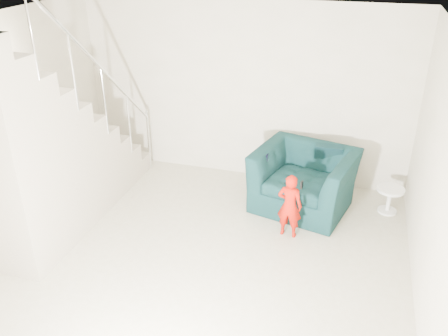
{
  "coord_description": "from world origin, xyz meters",
  "views": [
    {
      "loc": [
        1.65,
        -3.91,
        3.53
      ],
      "look_at": [
        0.15,
        1.2,
        0.85
      ],
      "focal_mm": 38.0,
      "sensor_mm": 36.0,
      "label": 1
    }
  ],
  "objects_px": {
    "toddler": "(290,206)",
    "side_table": "(390,196)",
    "armchair": "(304,180)",
    "staircase": "(44,162)"
  },
  "relations": [
    {
      "from": "armchair",
      "to": "side_table",
      "type": "relative_size",
      "value": 3.46
    },
    {
      "from": "armchair",
      "to": "toddler",
      "type": "xyz_separation_m",
      "value": [
        -0.07,
        -0.77,
        0.01
      ]
    },
    {
      "from": "toddler",
      "to": "side_table",
      "type": "xyz_separation_m",
      "value": [
        1.24,
        0.95,
        -0.18
      ]
    },
    {
      "from": "armchair",
      "to": "side_table",
      "type": "height_order",
      "value": "armchair"
    },
    {
      "from": "side_table",
      "to": "staircase",
      "type": "height_order",
      "value": "staircase"
    },
    {
      "from": "armchair",
      "to": "toddler",
      "type": "distance_m",
      "value": 0.78
    },
    {
      "from": "armchair",
      "to": "staircase",
      "type": "distance_m",
      "value": 3.44
    },
    {
      "from": "toddler",
      "to": "side_table",
      "type": "distance_m",
      "value": 1.58
    },
    {
      "from": "staircase",
      "to": "side_table",
      "type": "bearing_deg",
      "value": 20.76
    },
    {
      "from": "armchair",
      "to": "side_table",
      "type": "distance_m",
      "value": 1.2
    }
  ]
}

